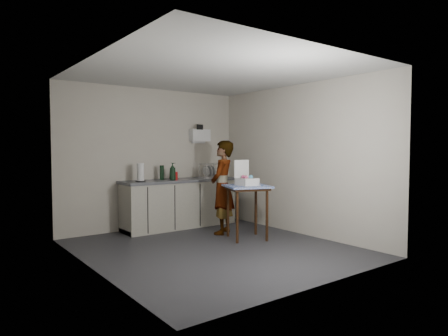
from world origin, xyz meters
TOP-DOWN VIEW (x-y plane):
  - ground at (0.00, 0.00)m, footprint 4.00×4.00m
  - wall_back at (0.00, 1.99)m, footprint 3.60×0.02m
  - wall_right at (1.79, 0.00)m, footprint 0.02×4.00m
  - wall_left at (-1.79, 0.00)m, footprint 0.02×4.00m
  - ceiling at (0.00, 0.00)m, footprint 3.60×4.00m
  - kitchen_counter at (0.40, 1.70)m, footprint 2.24×0.62m
  - wall_shelf at (1.00, 1.92)m, footprint 0.42×0.18m
  - side_table at (0.80, 0.20)m, footprint 0.88×0.88m
  - standing_man at (0.72, 0.77)m, footprint 0.71×0.67m
  - soap_bottle at (0.20, 1.60)m, footprint 0.16×0.16m
  - soda_can at (0.33, 1.71)m, footprint 0.07×0.07m
  - dark_bottle at (0.06, 1.76)m, footprint 0.08×0.08m
  - paper_towel at (-0.42, 1.65)m, footprint 0.18×0.18m
  - dish_rack at (1.10, 1.71)m, footprint 0.39×0.30m
  - bakery_box at (0.79, 0.21)m, footprint 0.31×0.32m

SIDE VIEW (x-z plane):
  - ground at x=0.00m, z-range 0.00..0.00m
  - kitchen_counter at x=0.40m, z-range -0.03..0.88m
  - side_table at x=0.80m, z-range 0.33..1.21m
  - standing_man at x=0.72m, z-range 0.00..1.63m
  - dish_rack at x=1.10m, z-range 0.83..1.11m
  - bakery_box at x=0.79m, z-range 0.77..1.18m
  - soda_can at x=0.33m, z-range 0.91..1.05m
  - dark_bottle at x=0.06m, z-range 0.91..1.18m
  - paper_towel at x=-0.42m, z-range 0.90..1.22m
  - soap_bottle at x=0.20m, z-range 0.91..1.23m
  - wall_back at x=0.00m, z-range 0.00..2.60m
  - wall_right at x=1.79m, z-range 0.00..2.60m
  - wall_left at x=-1.79m, z-range 0.00..2.60m
  - wall_shelf at x=1.00m, z-range 1.56..1.93m
  - ceiling at x=0.00m, z-range 2.59..2.60m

